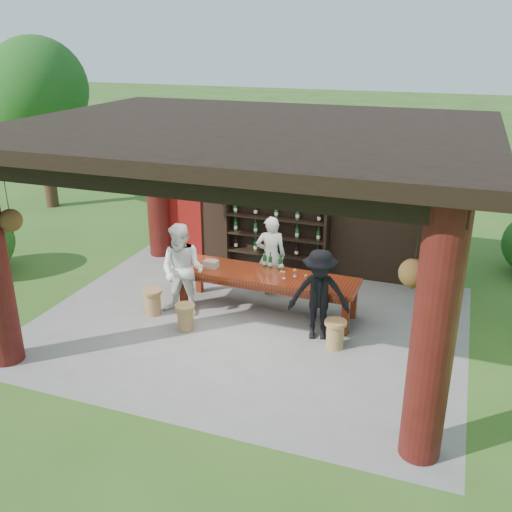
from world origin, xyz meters
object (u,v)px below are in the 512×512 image
(stool_near_left, at_px, (185,316))
(stool_far_left, at_px, (153,301))
(wine_shelf, at_px, (276,228))
(guest_man, at_px, (319,295))
(guest_woman, at_px, (182,270))
(tasting_table, at_px, (267,280))
(stool_near_right, at_px, (335,333))
(napkin_basket, at_px, (211,264))
(host, at_px, (271,256))

(stool_near_left, distance_m, stool_far_left, 0.88)
(stool_near_left, xyz_separation_m, stool_far_left, (-0.82, 0.32, 0.01))
(wine_shelf, height_order, guest_man, wine_shelf)
(wine_shelf, height_order, stool_far_left, wine_shelf)
(stool_near_left, height_order, guest_woman, guest_woman)
(tasting_table, bearing_deg, stool_far_left, -156.81)
(stool_near_right, height_order, guest_man, guest_man)
(guest_woman, relative_size, guest_man, 1.08)
(napkin_basket, bearing_deg, guest_woman, -122.07)
(tasting_table, relative_size, napkin_basket, 12.88)
(wine_shelf, bearing_deg, guest_man, -57.76)
(stool_near_left, relative_size, guest_woman, 0.27)
(guest_woman, distance_m, napkin_basket, 0.62)
(host, bearing_deg, guest_man, 113.38)
(stool_near_left, height_order, host, host)
(guest_woman, bearing_deg, stool_near_left, -62.44)
(stool_near_left, bearing_deg, guest_man, 13.03)
(wine_shelf, height_order, stool_near_right, wine_shelf)
(stool_far_left, bearing_deg, guest_woman, 23.81)
(stool_near_right, height_order, napkin_basket, napkin_basket)
(stool_far_left, relative_size, guest_woman, 0.28)
(tasting_table, distance_m, guest_woman, 1.53)
(wine_shelf, distance_m, napkin_basket, 2.04)
(stool_near_right, xyz_separation_m, guest_man, (-0.35, 0.23, 0.53))
(tasting_table, distance_m, stool_near_left, 1.63)
(tasting_table, distance_m, host, 0.80)
(tasting_table, xyz_separation_m, guest_man, (1.13, -0.63, 0.16))
(tasting_table, xyz_separation_m, guest_woman, (-1.40, -0.59, 0.22))
(tasting_table, distance_m, stool_far_left, 2.12)
(tasting_table, bearing_deg, stool_near_right, -30.06)
(stool_near_left, height_order, stool_near_right, stool_near_right)
(guest_woman, height_order, napkin_basket, guest_woman)
(stool_near_left, bearing_deg, stool_far_left, 158.90)
(stool_near_left, bearing_deg, tasting_table, 46.18)
(wine_shelf, distance_m, stool_near_right, 3.40)
(stool_far_left, xyz_separation_m, napkin_basket, (0.85, 0.75, 0.56))
(tasting_table, bearing_deg, wine_shelf, 103.20)
(stool_near_right, bearing_deg, tasting_table, 149.94)
(wine_shelf, relative_size, stool_far_left, 4.62)
(host, bearing_deg, napkin_basket, 23.17)
(tasting_table, bearing_deg, host, 103.40)
(stool_near_right, xyz_separation_m, napkin_basket, (-2.55, 0.79, 0.57))
(host, height_order, guest_man, host)
(stool_near_left, relative_size, stool_near_right, 0.97)
(tasting_table, bearing_deg, stool_near_left, -133.82)
(stool_near_left, distance_m, napkin_basket, 1.21)
(tasting_table, xyz_separation_m, stool_near_left, (-1.09, -1.14, -0.39))
(tasting_table, height_order, napkin_basket, napkin_basket)
(tasting_table, height_order, stool_near_left, tasting_table)
(wine_shelf, height_order, tasting_table, wine_shelf)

